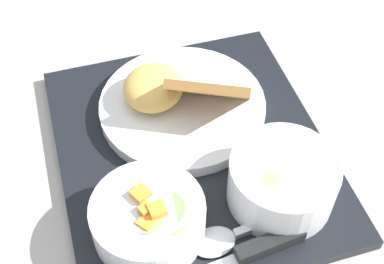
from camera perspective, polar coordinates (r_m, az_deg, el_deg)
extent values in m
plane|color=#ADA89E|center=(0.69, 0.00, -2.42)|extent=(4.00, 4.00, 0.00)
cube|color=black|center=(0.68, 0.00, -2.03)|extent=(0.41, 0.37, 0.02)
cylinder|color=white|center=(0.59, -4.67, -9.21)|extent=(0.13, 0.13, 0.05)
torus|color=white|center=(0.57, -4.80, -8.15)|extent=(0.13, 0.13, 0.01)
cylinder|color=#9EC67A|center=(0.57, -4.82, -9.59)|extent=(0.05, 0.05, 0.02)
cylinder|color=#9EC67A|center=(0.57, -2.90, -8.53)|extent=(0.07, 0.06, 0.02)
cylinder|color=#9EC67A|center=(0.57, -3.51, -8.49)|extent=(0.06, 0.05, 0.02)
cylinder|color=#9EC67A|center=(0.57, -2.26, -9.47)|extent=(0.05, 0.05, 0.01)
cube|color=orange|center=(0.56, -3.75, -8.39)|extent=(0.02, 0.02, 0.01)
cube|color=orange|center=(0.56, -4.85, -9.69)|extent=(0.02, 0.02, 0.01)
cube|color=orange|center=(0.58, -5.47, -6.79)|extent=(0.02, 0.02, 0.02)
cube|color=orange|center=(0.57, -5.00, -8.46)|extent=(0.01, 0.01, 0.02)
cylinder|color=white|center=(0.61, 9.60, -5.20)|extent=(0.12, 0.12, 0.06)
torus|color=white|center=(0.59, 9.94, -3.65)|extent=(0.12, 0.12, 0.01)
cylinder|color=#939E56|center=(0.61, 9.68, -4.85)|extent=(0.11, 0.11, 0.04)
cube|color=#B2C170|center=(0.58, 8.30, -5.35)|extent=(0.02, 0.02, 0.01)
cylinder|color=white|center=(0.71, -1.02, 2.73)|extent=(0.22, 0.22, 0.02)
ellipsoid|color=#EAB756|center=(0.70, -4.17, 4.75)|extent=(0.11, 0.11, 0.04)
cube|color=#A37038|center=(0.68, 1.90, 4.52)|extent=(0.12, 0.13, 0.08)
cube|color=black|center=(0.60, 8.30, -11.71)|extent=(0.02, 0.08, 0.02)
ellipsoid|color=silver|center=(0.60, 2.33, -11.63)|extent=(0.04, 0.05, 0.01)
cube|color=silver|center=(0.62, 9.16, -9.09)|extent=(0.01, 0.11, 0.01)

